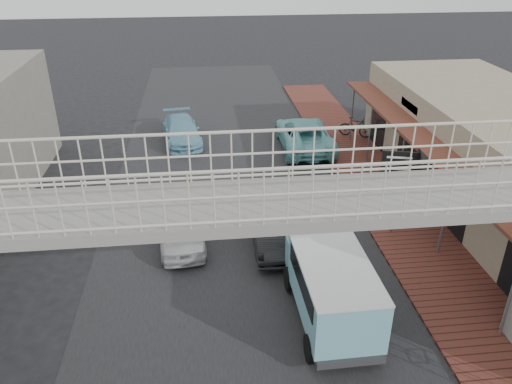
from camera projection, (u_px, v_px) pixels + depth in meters
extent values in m
plane|color=black|center=(243.00, 286.00, 15.84)|extent=(120.00, 120.00, 0.00)
cube|color=black|center=(243.00, 286.00, 15.84)|extent=(10.00, 60.00, 0.01)
cube|color=brown|center=(405.00, 225.00, 19.11)|extent=(3.00, 40.00, 0.10)
cube|color=gray|center=(512.00, 162.00, 19.55)|extent=(6.00, 18.00, 4.00)
cube|color=brown|center=(436.00, 144.00, 18.81)|extent=(1.80, 18.00, 0.12)
cube|color=silver|center=(410.00, 106.00, 21.75)|extent=(0.08, 2.60, 0.90)
cube|color=#B21914|center=(488.00, 167.00, 16.01)|extent=(0.08, 2.20, 0.80)
cube|color=gray|center=(257.00, 205.00, 9.96)|extent=(14.00, 2.00, 0.24)
cube|color=beige|center=(252.00, 156.00, 10.50)|extent=(14.00, 0.08, 1.10)
cube|color=beige|center=(264.00, 198.00, 8.82)|extent=(14.00, 0.08, 1.10)
imported|color=silver|center=(180.00, 225.00, 17.87)|extent=(1.91, 4.03, 1.33)
imported|color=black|center=(275.00, 217.00, 18.13)|extent=(1.76, 4.99, 1.64)
imported|color=#73C5C7|center=(304.00, 134.00, 25.80)|extent=(2.58, 5.48, 1.51)
imported|color=#75B1CC|center=(182.00, 130.00, 26.65)|extent=(2.39, 4.62, 1.28)
cylinder|color=black|center=(290.00, 279.00, 15.55)|extent=(0.28, 0.78, 0.77)
cylinder|color=black|center=(343.00, 275.00, 15.74)|extent=(0.28, 0.78, 0.77)
cylinder|color=black|center=(311.00, 349.00, 12.92)|extent=(0.28, 0.78, 0.77)
cylinder|color=black|center=(375.00, 343.00, 13.11)|extent=(0.28, 0.78, 0.77)
cube|color=#79C2D2|center=(334.00, 290.00, 13.62)|extent=(1.93, 3.56, 1.49)
cube|color=#79C2D2|center=(316.00, 255.00, 15.53)|extent=(1.80, 1.02, 0.99)
cube|color=black|center=(335.00, 278.00, 13.43)|extent=(1.96, 2.90, 0.55)
cube|color=silver|center=(336.00, 267.00, 13.26)|extent=(1.95, 3.56, 0.07)
imported|color=black|center=(356.00, 185.00, 21.04)|extent=(1.72, 1.15, 0.86)
imported|color=black|center=(355.00, 127.00, 27.12)|extent=(1.84, 1.26, 1.08)
cylinder|color=#59595B|center=(396.00, 193.00, 17.92)|extent=(0.11, 0.11, 3.15)
cube|color=black|center=(400.00, 165.00, 17.37)|extent=(1.28, 0.39, 0.98)
cone|color=black|center=(427.00, 166.00, 17.25)|extent=(0.93, 1.32, 1.19)
cube|color=white|center=(398.00, 166.00, 17.37)|extent=(0.84, 0.23, 0.65)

